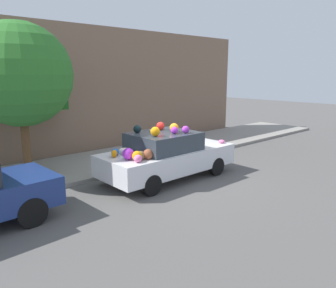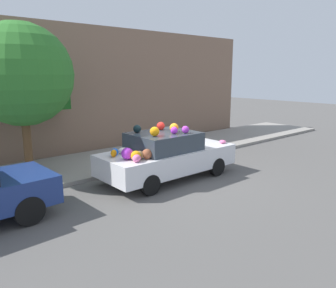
# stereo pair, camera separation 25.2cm
# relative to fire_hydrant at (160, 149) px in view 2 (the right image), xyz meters

# --- Properties ---
(ground_plane) EXTENTS (60.00, 60.00, 0.00)m
(ground_plane) POSITION_rel_fire_hydrant_xyz_m (-1.03, -1.57, -0.47)
(ground_plane) COLOR #565451
(sidewalk_curb) EXTENTS (24.00, 3.20, 0.12)m
(sidewalk_curb) POSITION_rel_fire_hydrant_xyz_m (-1.03, 1.13, -0.41)
(sidewalk_curb) COLOR gray
(sidewalk_curb) RESTS_ON ground
(building_facade) EXTENTS (18.00, 1.20, 5.07)m
(building_facade) POSITION_rel_fire_hydrant_xyz_m (-1.15, 3.36, 2.06)
(building_facade) COLOR #846651
(building_facade) RESTS_ON ground
(street_tree) EXTENTS (2.95, 2.95, 4.49)m
(street_tree) POSITION_rel_fire_hydrant_xyz_m (-4.35, 0.89, 2.67)
(street_tree) COLOR brown
(street_tree) RESTS_ON sidewalk_curb
(fire_hydrant) EXTENTS (0.20, 0.20, 0.70)m
(fire_hydrant) POSITION_rel_fire_hydrant_xyz_m (0.00, 0.00, 0.00)
(fire_hydrant) COLOR #B2B2B7
(fire_hydrant) RESTS_ON sidewalk_curb
(art_car) EXTENTS (4.29, 1.85, 1.71)m
(art_car) POSITION_rel_fire_hydrant_xyz_m (-1.10, -1.68, 0.28)
(art_car) COLOR silver
(art_car) RESTS_ON ground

